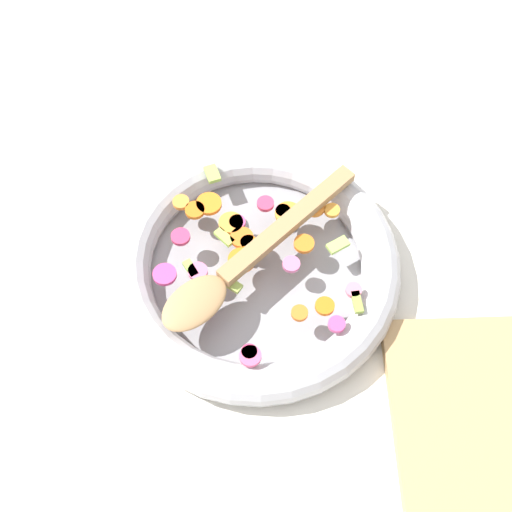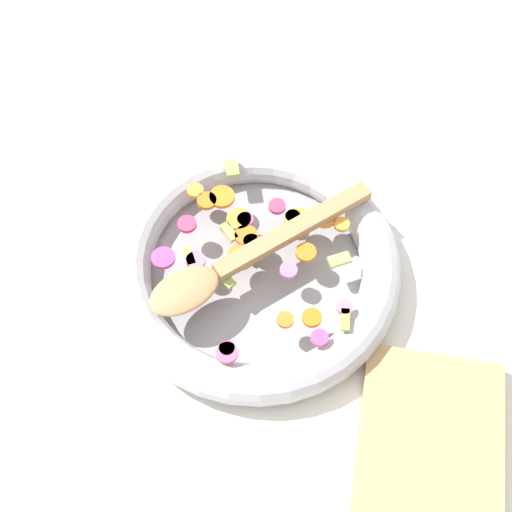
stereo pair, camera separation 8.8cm
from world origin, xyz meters
The scene contains 5 objects.
ground_plane centered at (0.00, 0.00, 0.00)m, with size 4.00×4.00×0.00m, color silver.
skillet centered at (0.00, 0.00, 0.02)m, with size 0.37×0.37×0.05m.
chopped_vegetables centered at (-0.01, 0.00, 0.05)m, with size 0.29×0.26×0.01m.
wooden_spoon centered at (0.02, -0.02, 0.06)m, with size 0.24×0.26×0.01m.
cutting_board centered at (0.21, 0.23, 0.01)m, with size 0.27×0.16×0.02m.
Camera 1 is at (0.43, -0.01, 0.82)m, focal length 50.00 mm.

